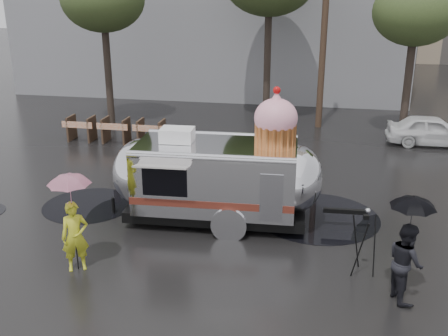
% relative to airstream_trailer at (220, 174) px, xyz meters
% --- Properties ---
extents(ground, '(120.00, 120.00, 0.00)m').
position_rel_airstream_trailer_xyz_m(ground, '(-0.06, -3.50, -1.34)').
color(ground, black).
rests_on(ground, ground).
extents(puddles, '(11.78, 3.83, 0.01)m').
position_rel_airstream_trailer_xyz_m(puddles, '(-0.40, 0.44, -1.33)').
color(puddles, black).
rests_on(puddles, ground).
extents(utility_pole, '(1.60, 0.28, 9.00)m').
position_rel_airstream_trailer_xyz_m(utility_pole, '(2.44, 10.50, 3.28)').
color(utility_pole, '#473323').
rests_on(utility_pole, ground).
extents(tree_right, '(3.36, 3.36, 6.42)m').
position_rel_airstream_trailer_xyz_m(tree_right, '(5.94, 9.50, 3.72)').
color(tree_right, '#382D26').
rests_on(tree_right, ground).
extents(barricade_row, '(4.30, 0.80, 1.00)m').
position_rel_airstream_trailer_xyz_m(barricade_row, '(-5.61, 6.47, -0.82)').
color(barricade_row, '#473323').
rests_on(barricade_row, ground).
extents(airstream_trailer, '(7.09, 2.88, 3.82)m').
position_rel_airstream_trailer_xyz_m(airstream_trailer, '(0.00, 0.00, 0.00)').
color(airstream_trailer, silver).
rests_on(airstream_trailer, ground).
extents(person_left, '(0.71, 0.63, 1.64)m').
position_rel_airstream_trailer_xyz_m(person_left, '(-2.68, -3.16, -0.52)').
color(person_left, gold).
rests_on(person_left, ground).
extents(umbrella_pink, '(1.15, 1.15, 2.34)m').
position_rel_airstream_trailer_xyz_m(umbrella_pink, '(-2.68, -3.16, 0.60)').
color(umbrella_pink, pink).
rests_on(umbrella_pink, ground).
extents(person_right, '(0.67, 0.91, 1.69)m').
position_rel_airstream_trailer_xyz_m(person_right, '(4.43, -3.00, -0.49)').
color(person_right, black).
rests_on(person_right, ground).
extents(umbrella_black, '(1.10, 1.10, 2.30)m').
position_rel_airstream_trailer_xyz_m(umbrella_black, '(4.43, -3.00, 0.58)').
color(umbrella_black, black).
rests_on(umbrella_black, ground).
extents(tripod, '(0.56, 0.59, 1.44)m').
position_rel_airstream_trailer_xyz_m(tripod, '(3.66, -2.14, -0.50)').
color(tripod, black).
rests_on(tripod, ground).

